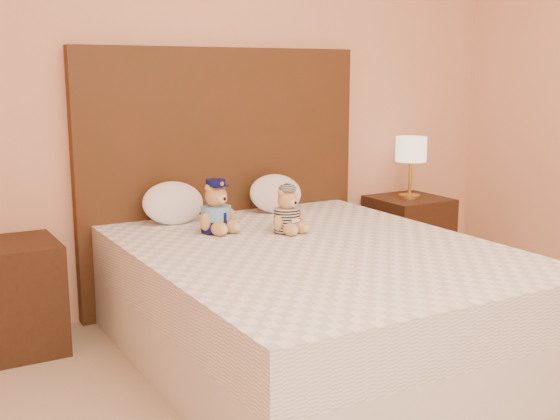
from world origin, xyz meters
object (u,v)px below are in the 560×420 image
object	(u,v)px
bed	(314,302)
nightstand_right	(408,238)
pillow_left	(173,201)
lamp	(411,152)
pillow_right	(276,192)
nightstand_left	(12,297)
teddy_police	(216,206)
teddy_prisoner	(287,210)

from	to	relation	value
bed	nightstand_right	world-z (taller)	same
bed	pillow_left	xyz separation A→B (m)	(-0.39, 0.83, 0.40)
lamp	nightstand_right	bearing A→B (deg)	0.00
bed	pillow_left	size ratio (longest dim) A/B	5.74
pillow_right	nightstand_right	bearing A→B (deg)	-1.73
nightstand_right	lamp	world-z (taller)	lamp
lamp	pillow_right	xyz separation A→B (m)	(-0.99, 0.03, -0.18)
bed	nightstand_left	xyz separation A→B (m)	(-1.25, 0.80, -0.00)
lamp	teddy_police	bearing A→B (deg)	-169.19
bed	lamp	size ratio (longest dim) A/B	5.00
lamp	teddy_prisoner	xyz separation A→B (m)	(-1.21, -0.48, -0.18)
nightstand_right	pillow_right	size ratio (longest dim) A/B	1.62
teddy_prisoner	pillow_left	world-z (taller)	pillow_left
bed	pillow_right	bearing A→B (deg)	72.80
teddy_police	bed	bearing A→B (deg)	-75.47
nightstand_right	bed	bearing A→B (deg)	-147.38
nightstand_right	teddy_prisoner	size ratio (longest dim) A/B	2.34
lamp	pillow_left	distance (m)	1.65
teddy_prisoner	nightstand_right	bearing A→B (deg)	10.72
nightstand_right	pillow_right	world-z (taller)	pillow_right
nightstand_left	nightstand_right	xyz separation A→B (m)	(2.50, 0.00, 0.00)
bed	teddy_police	xyz separation A→B (m)	(-0.28, 0.51, 0.41)
nightstand_left	nightstand_right	bearing A→B (deg)	0.00
teddy_police	pillow_left	distance (m)	0.34
bed	pillow_right	world-z (taller)	pillow_right
bed	teddy_prisoner	size ratio (longest dim) A/B	8.52
nightstand_left	teddy_police	world-z (taller)	teddy_police
nightstand_right	teddy_police	bearing A→B (deg)	-169.19
bed	teddy_police	bearing A→B (deg)	118.64
nightstand_right	lamp	size ratio (longest dim) A/B	1.38
pillow_left	bed	bearing A→B (deg)	-65.06
nightstand_right	teddy_prisoner	world-z (taller)	teddy_prisoner
teddy_prisoner	pillow_right	xyz separation A→B (m)	(0.22, 0.51, 0.00)
bed	nightstand_left	world-z (taller)	same
nightstand_left	lamp	bearing A→B (deg)	0.00
teddy_prisoner	lamp	bearing A→B (deg)	10.72
teddy_police	nightstand_right	bearing A→B (deg)	-3.31
nightstand_left	lamp	world-z (taller)	lamp
teddy_prisoner	pillow_right	distance (m)	0.55
nightstand_left	pillow_left	world-z (taller)	pillow_left
nightstand_right	lamp	distance (m)	0.57
bed	teddy_prisoner	world-z (taller)	teddy_prisoner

